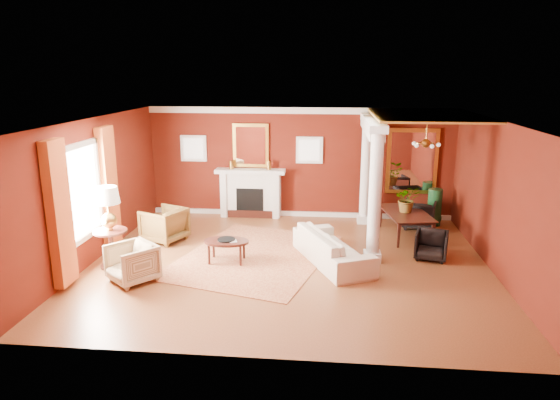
# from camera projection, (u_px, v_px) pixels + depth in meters

# --- Properties ---
(ground) EXTENTS (8.00, 8.00, 0.00)m
(ground) POSITION_uv_depth(u_px,v_px,m) (289.00, 263.00, 10.18)
(ground) COLOR brown
(ground) RESTS_ON ground
(room_shell) EXTENTS (8.04, 7.04, 2.92)m
(room_shell) POSITION_uv_depth(u_px,v_px,m) (289.00, 166.00, 9.67)
(room_shell) COLOR #53160B
(room_shell) RESTS_ON ground
(fireplace) EXTENTS (1.85, 0.42, 1.29)m
(fireplace) POSITION_uv_depth(u_px,v_px,m) (251.00, 193.00, 13.34)
(fireplace) COLOR white
(fireplace) RESTS_ON ground
(overmantel_mirror) EXTENTS (0.95, 0.07, 1.15)m
(overmantel_mirror) POSITION_uv_depth(u_px,v_px,m) (251.00, 145.00, 13.15)
(overmantel_mirror) COLOR gold
(overmantel_mirror) RESTS_ON fireplace
(flank_window_left) EXTENTS (0.70, 0.07, 0.70)m
(flank_window_left) POSITION_uv_depth(u_px,v_px,m) (194.00, 148.00, 13.34)
(flank_window_left) COLOR white
(flank_window_left) RESTS_ON room_shell
(flank_window_right) EXTENTS (0.70, 0.07, 0.70)m
(flank_window_right) POSITION_uv_depth(u_px,v_px,m) (309.00, 150.00, 13.04)
(flank_window_right) COLOR white
(flank_window_right) RESTS_ON room_shell
(left_window) EXTENTS (0.21, 2.55, 2.60)m
(left_window) POSITION_uv_depth(u_px,v_px,m) (86.00, 198.00, 9.62)
(left_window) COLOR white
(left_window) RESTS_ON room_shell
(column_front) EXTENTS (0.36, 0.36, 2.80)m
(column_front) POSITION_uv_depth(u_px,v_px,m) (375.00, 194.00, 9.95)
(column_front) COLOR white
(column_front) RESTS_ON ground
(column_back) EXTENTS (0.36, 0.36, 2.80)m
(column_back) POSITION_uv_depth(u_px,v_px,m) (366.00, 168.00, 12.55)
(column_back) COLOR white
(column_back) RESTS_ON ground
(header_beam) EXTENTS (0.30, 3.20, 0.32)m
(header_beam) POSITION_uv_depth(u_px,v_px,m) (372.00, 126.00, 11.19)
(header_beam) COLOR white
(header_beam) RESTS_ON column_front
(amber_ceiling) EXTENTS (2.30, 3.40, 0.04)m
(amber_ceiling) POSITION_uv_depth(u_px,v_px,m) (426.00, 115.00, 10.87)
(amber_ceiling) COLOR gold
(amber_ceiling) RESTS_ON room_shell
(dining_mirror) EXTENTS (1.30, 0.07, 1.70)m
(dining_mirror) POSITION_uv_depth(u_px,v_px,m) (412.00, 161.00, 12.84)
(dining_mirror) COLOR gold
(dining_mirror) RESTS_ON room_shell
(chandelier) EXTENTS (0.60, 0.62, 0.75)m
(chandelier) POSITION_uv_depth(u_px,v_px,m) (426.00, 143.00, 11.07)
(chandelier) COLOR #B18637
(chandelier) RESTS_ON room_shell
(crown_trim) EXTENTS (8.00, 0.08, 0.16)m
(crown_trim) POSITION_uv_depth(u_px,v_px,m) (300.00, 111.00, 12.81)
(crown_trim) COLOR white
(crown_trim) RESTS_ON room_shell
(base_trim) EXTENTS (8.00, 0.08, 0.12)m
(base_trim) POSITION_uv_depth(u_px,v_px,m) (299.00, 214.00, 13.50)
(base_trim) COLOR white
(base_trim) RESTS_ON ground
(rug) EXTENTS (3.72, 4.37, 0.02)m
(rug) POSITION_uv_depth(u_px,v_px,m) (255.00, 256.00, 10.56)
(rug) COLOR maroon
(rug) RESTS_ON ground
(sofa) EXTENTS (1.55, 2.33, 0.88)m
(sofa) POSITION_uv_depth(u_px,v_px,m) (333.00, 242.00, 10.12)
(sofa) COLOR beige
(sofa) RESTS_ON ground
(armchair_leopard) EXTENTS (1.06, 1.08, 0.86)m
(armchair_leopard) POSITION_uv_depth(u_px,v_px,m) (164.00, 223.00, 11.42)
(armchair_leopard) COLOR black
(armchair_leopard) RESTS_ON ground
(armchair_stripe) EXTENTS (1.06, 1.05, 0.79)m
(armchair_stripe) POSITION_uv_depth(u_px,v_px,m) (132.00, 261.00, 9.21)
(armchair_stripe) COLOR tan
(armchair_stripe) RESTS_ON ground
(coffee_table) EXTENTS (0.92, 0.92, 0.47)m
(coffee_table) POSITION_uv_depth(u_px,v_px,m) (226.00, 243.00, 10.15)
(coffee_table) COLOR black
(coffee_table) RESTS_ON ground
(coffee_book) EXTENTS (0.15, 0.06, 0.21)m
(coffee_book) POSITION_uv_depth(u_px,v_px,m) (229.00, 237.00, 10.04)
(coffee_book) COLOR black
(coffee_book) RESTS_ON coffee_table
(side_table) EXTENTS (0.66, 0.66, 1.65)m
(side_table) POSITION_uv_depth(u_px,v_px,m) (108.00, 213.00, 9.73)
(side_table) COLOR black
(side_table) RESTS_ON ground
(dining_table) EXTENTS (0.86, 1.77, 0.94)m
(dining_table) POSITION_uv_depth(u_px,v_px,m) (407.00, 217.00, 11.73)
(dining_table) COLOR black
(dining_table) RESTS_ON ground
(dining_chair_near) EXTENTS (0.76, 0.74, 0.65)m
(dining_chair_near) POSITION_uv_depth(u_px,v_px,m) (431.00, 244.00, 10.35)
(dining_chair_near) COLOR black
(dining_chair_near) RESTS_ON ground
(dining_chair_far) EXTENTS (0.90, 0.87, 0.77)m
(dining_chair_far) POSITION_uv_depth(u_px,v_px,m) (420.00, 213.00, 12.38)
(dining_chair_far) COLOR black
(dining_chair_far) RESTS_ON ground
(green_urn) EXTENTS (0.39, 0.39, 0.94)m
(green_urn) POSITION_uv_depth(u_px,v_px,m) (434.00, 211.00, 12.65)
(green_urn) COLOR #164420
(green_urn) RESTS_ON ground
(potted_plant) EXTENTS (0.60, 0.66, 0.49)m
(potted_plant) POSITION_uv_depth(u_px,v_px,m) (408.00, 187.00, 11.56)
(potted_plant) COLOR #26591E
(potted_plant) RESTS_ON dining_table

